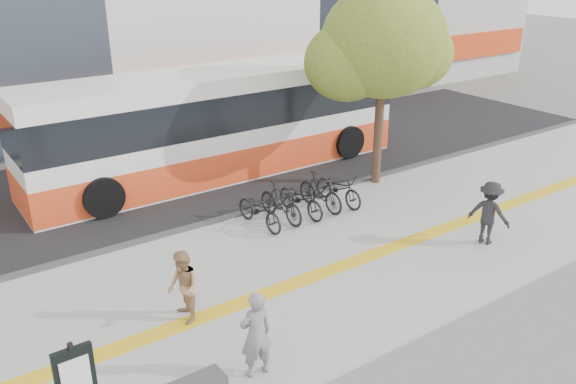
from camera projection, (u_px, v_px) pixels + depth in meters
ground at (272, 327)px, 12.16m from camera, size 120.00×120.00×0.00m
sidewalk at (235, 293)px, 13.28m from camera, size 40.00×7.00×0.08m
tactile_strip at (246, 301)px, 12.88m from camera, size 40.00×0.45×0.01m
street at (116, 190)px, 18.97m from camera, size 40.00×8.00×0.06m
curb at (169, 234)px, 15.92m from camera, size 40.00×0.25×0.14m
street_tree at (380, 44)px, 17.91m from camera, size 4.40×3.80×6.31m
bus at (220, 126)px, 19.85m from camera, size 13.00×3.08×3.46m
bicycle_row at (301, 198)px, 16.91m from camera, size 3.58×1.93×1.10m
seated_woman at (256, 334)px, 10.38m from camera, size 0.65×0.46×1.68m
pedestrian_tan at (183, 287)px, 11.95m from camera, size 0.69×0.83×1.55m
pedestrian_dark at (489, 213)px, 15.17m from camera, size 0.92×1.22×1.68m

